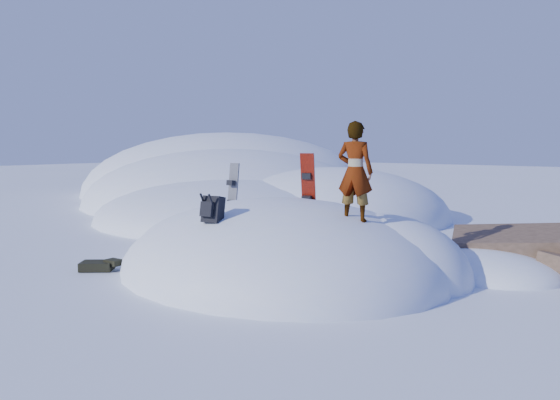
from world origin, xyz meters
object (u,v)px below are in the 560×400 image
Objects in this scene: snowboard_red at (308,190)px; person at (355,172)px; snowboard_dark at (232,195)px; backpack at (212,209)px.

snowboard_red is 1.96m from person.
snowboard_red is 1.07× the size of snowboard_dark.
backpack is at bearing -52.19° from snowboard_dark.
snowboard_red is 0.89× the size of person.
snowboard_dark is 0.83× the size of person.
person is (2.01, 1.58, 0.67)m from backpack.
snowboard_dark is 2.69m from backpack.
person reaches higher than snowboard_red.
snowboard_red reaches higher than snowboard_dark.
backpack is 2.64m from person.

